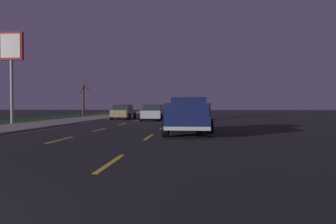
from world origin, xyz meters
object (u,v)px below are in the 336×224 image
Objects in this scene: sedan_black at (163,111)px; gas_price_sign at (11,55)px; pickup_truck at (189,114)px; sedan_silver at (154,112)px; sedan_tan at (123,112)px; bare_tree_far at (84,99)px.

gas_price_sign reaches higher than sedan_black.
sedan_silver is (12.80, 3.62, -0.20)m from pickup_truck.
pickup_truck is at bearing -155.11° from sedan_tan.
pickup_truck is at bearing -170.07° from sedan_black.
sedan_tan is at bearing -38.02° from gas_price_sign.
sedan_silver is 16.46m from bare_tree_far.
gas_price_sign is 17.98m from bare_tree_far.
pickup_truck is 13.31m from sedan_silver.
sedan_tan is 12.00m from bare_tree_far.
pickup_truck is 1.23× the size of sedan_tan.
bare_tree_far is at bearing 71.18° from sedan_black.
sedan_tan is (-5.07, 3.62, 0.00)m from sedan_black.
sedan_black is 0.61× the size of gas_price_sign.
gas_price_sign is (-8.72, 6.82, 4.65)m from sedan_tan.
sedan_black is at bearing -35.49° from sedan_tan.
sedan_black and sedan_silver have the same top height.
pickup_truck is 17.18m from sedan_tan.
sedan_black is 0.87× the size of bare_tree_far.
bare_tree_far is (11.75, 11.42, 1.57)m from sedan_silver.
gas_price_sign is (6.86, 14.05, 4.45)m from pickup_truck.
sedan_tan is (15.58, 7.23, -0.20)m from pickup_truck.
bare_tree_far is at bearing 31.50° from pickup_truck.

